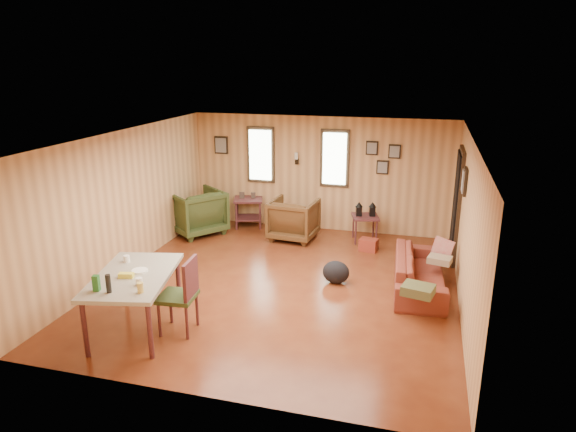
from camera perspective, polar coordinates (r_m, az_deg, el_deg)
name	(u,v)px	position (r m, az deg, el deg)	size (l,w,h in m)	color
room	(296,210)	(8.20, 0.91, 0.70)	(5.54, 6.04, 2.44)	brown
sofa	(420,266)	(8.41, 14.46, -5.42)	(1.94, 0.57, 0.76)	maroon
recliner_brown	(294,217)	(10.33, 0.64, -0.15)	(0.88, 0.83, 0.91)	#4F3217
recliner_green	(197,210)	(10.82, -10.12, 0.67)	(0.99, 0.93, 1.02)	#36441E
end_table	(248,207)	(11.15, -4.43, 0.99)	(0.74, 0.71, 0.77)	#572629
side_table	(365,215)	(10.29, 8.59, 0.16)	(0.62, 0.62, 0.82)	#572629
cooler	(369,245)	(9.91, 8.94, -3.18)	(0.37, 0.29, 0.24)	maroon
backpack	(336,272)	(8.44, 5.35, -6.23)	(0.53, 0.48, 0.38)	black
sofa_pillows	(431,271)	(7.95, 15.57, -5.86)	(0.77, 1.82, 0.37)	#4A4D2B
dining_table	(133,280)	(7.09, -16.83, -6.80)	(1.27, 1.75, 1.04)	gray
dining_chair	(183,292)	(6.96, -11.62, -8.24)	(0.51, 0.51, 1.04)	#36441E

